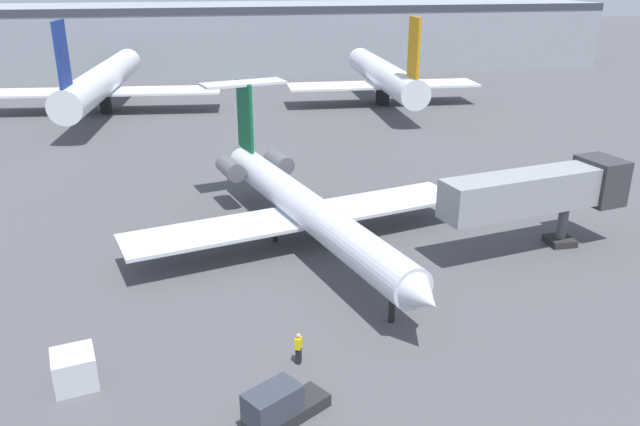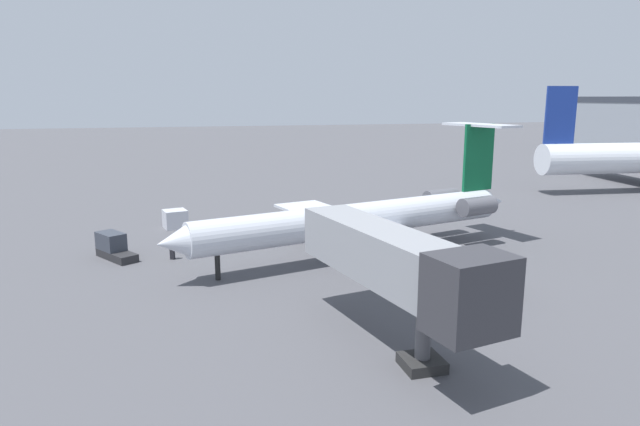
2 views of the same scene
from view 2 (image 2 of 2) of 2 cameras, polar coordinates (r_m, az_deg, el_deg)
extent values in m
cube|color=#4C4C51|center=(42.28, 2.26, -4.77)|extent=(400.00, 400.00, 0.10)
cylinder|color=silver|center=(42.20, 3.88, -0.65)|extent=(9.05, 26.02, 2.45)
cone|color=silver|center=(36.61, -14.67, -2.93)|extent=(2.81, 2.72, 2.32)
cone|color=silver|center=(51.15, 17.13, 1.05)|extent=(2.67, 3.04, 2.08)
cube|color=silver|center=(37.86, 10.66, -3.71)|extent=(12.50, 7.25, 0.24)
cube|color=silver|center=(48.41, 0.55, -0.13)|extent=(12.50, 7.25, 0.24)
cylinder|color=#595960|center=(46.86, 15.75, 0.68)|extent=(2.27, 3.48, 1.50)
cylinder|color=#595960|center=(49.88, 12.30, 1.50)|extent=(2.27, 3.48, 1.50)
cube|color=#0C5933|center=(49.23, 15.88, 5.47)|extent=(1.05, 3.16, 5.63)
cube|color=silver|center=(49.02, 16.06, 8.63)|extent=(7.19, 4.05, 0.20)
cylinder|color=black|center=(37.94, -10.41, -5.48)|extent=(0.36, 0.36, 1.70)
cylinder|color=black|center=(42.54, 7.29, -3.49)|extent=(0.36, 0.36, 1.70)
cylinder|color=black|center=(45.05, 4.85, -2.57)|extent=(0.36, 0.36, 1.70)
cube|color=gray|center=(27.36, 6.64, -4.33)|extent=(13.28, 5.10, 2.60)
cube|color=#333338|center=(22.72, 15.06, -8.05)|extent=(2.98, 3.61, 3.20)
cylinder|color=#4C4C51|center=(25.82, 10.47, -12.21)|extent=(0.70, 0.70, 3.12)
cube|color=#262626|center=(26.38, 10.36, -14.82)|extent=(1.80, 1.80, 0.50)
cube|color=black|center=(43.47, -14.84, -4.05)|extent=(0.36, 0.39, 0.85)
cube|color=yellow|center=(43.28, -14.89, -3.12)|extent=(0.41, 0.47, 0.60)
sphere|color=tan|center=(43.18, -14.92, -2.58)|extent=(0.24, 0.24, 0.24)
cube|color=#262628|center=(44.84, -20.02, -4.06)|extent=(4.13, 3.32, 0.60)
cube|color=#333842|center=(45.30, -20.57, -2.70)|extent=(2.78, 2.46, 1.30)
cube|color=silver|center=(53.68, -14.56, -0.59)|extent=(2.33, 2.40, 1.69)
cube|color=navy|center=(75.58, 23.35, 9.16)|extent=(0.70, 4.01, 7.00)
camera|label=1|loc=(53.77, -46.76, 15.10)|focal=35.63mm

